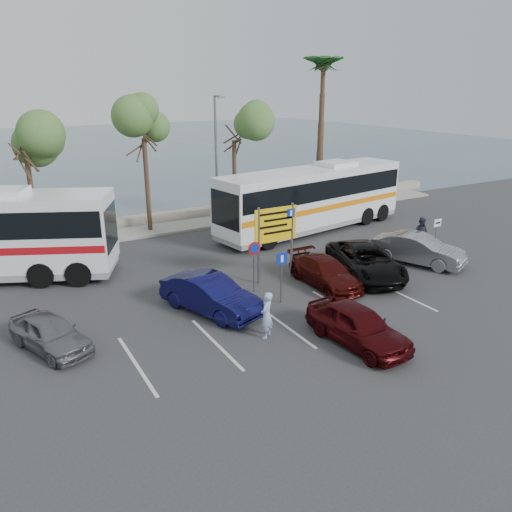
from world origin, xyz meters
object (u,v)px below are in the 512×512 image
car_blue (210,295)px  car_red (358,325)px  pedestrian_far (420,233)px  street_lamp_right (217,154)px  direction_sign (276,230)px  car_maroon (325,272)px  car_silver_b (418,249)px  car_silver_a (50,333)px  pedestrian_near (267,315)px  coach_bus_right (312,200)px  suv_black (366,261)px

car_blue → car_red: 6.04m
pedestrian_far → street_lamp_right: bearing=13.1°
direction_sign → car_blue: bearing=-157.7°
car_blue → car_maroon: bearing=-20.3°
car_silver_b → car_red: bearing=-172.6°
car_maroon → car_red: car_red is taller
car_blue → pedestrian_far: size_ratio=2.45×
car_silver_a → pedestrian_near: 7.58m
car_red → direction_sign: bearing=79.1°
car_red → car_silver_b: (8.32, 5.00, 0.05)m
car_maroon → coach_bus_right: bearing=58.9°
coach_bus_right → car_maroon: bearing=-121.9°
street_lamp_right → car_silver_a: bearing=-135.5°
car_red → suv_black: bearing=41.6°
car_blue → car_silver_b: 11.72m
car_red → car_silver_b: car_silver_b is taller
street_lamp_right → car_silver_b: street_lamp_right is taller
direction_sign → pedestrian_far: bearing=-0.3°
car_silver_a → car_blue: bearing=-21.2°
street_lamp_right → car_blue: size_ratio=1.77×
pedestrian_near → pedestrian_far: 13.59m
car_red → coach_bus_right: bearing=55.9°
car_red → pedestrian_near: bearing=136.7°
coach_bus_right → car_silver_b: coach_bus_right is taller
car_maroon → direction_sign: bearing=135.1°
direction_sign → pedestrian_near: size_ratio=2.05×
car_blue → pedestrian_near: (0.86, -2.97, 0.13)m
street_lamp_right → car_maroon: 12.66m
car_silver_a → car_blue: 6.10m
street_lamp_right → direction_sign: street_lamp_right is taller
street_lamp_right → coach_bus_right: size_ratio=0.59×
coach_bus_right → car_silver_a: size_ratio=3.74×
street_lamp_right → car_silver_b: (5.58, -12.02, -3.84)m
direction_sign → pedestrian_near: (-3.28, -4.67, -1.55)m
coach_bus_right → suv_black: size_ratio=2.54×
street_lamp_right → suv_black: 12.79m
car_maroon → car_silver_b: size_ratio=0.93×
car_silver_a → car_red: 10.73m
pedestrian_far → coach_bus_right: bearing=3.3°
coach_bus_right → car_maroon: size_ratio=3.15×
car_maroon → pedestrian_far: (7.85, 1.64, 0.30)m
car_silver_a → coach_bus_right: bearing=3.8°
coach_bus_right → car_red: coach_bus_right is taller
coach_bus_right → pedestrian_far: size_ratio=7.38×
direction_sign → car_silver_b: (7.57, -1.70, -1.67)m
pedestrian_far → car_red: bearing=100.2°
car_red → car_blue: bearing=119.6°
direction_sign → coach_bus_right: 8.91m
car_silver_b → pedestrian_far: pedestrian_far is taller
car_red → pedestrian_far: size_ratio=2.28×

